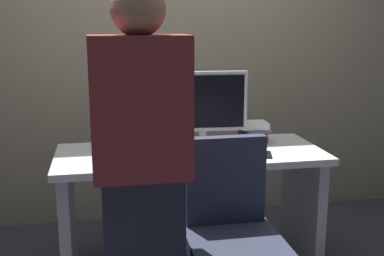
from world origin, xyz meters
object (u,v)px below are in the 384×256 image
Objects in this scene: cup_near_keyboard at (106,152)px; book_stack at (254,132)px; cell_phone at (265,155)px; person_at_desk at (142,178)px; cup_by_monitor at (101,141)px; keyboard at (177,156)px; monitor at (203,105)px; desk at (190,187)px; mouse at (235,152)px; office_chair at (232,247)px.

book_stack is (0.92, 0.26, 0.01)m from cup_near_keyboard.
cell_phone is at bearing -95.85° from book_stack.
person_at_desk reaches higher than cup_by_monitor.
cup_by_monitor reaches higher than keyboard.
monitor is at bearing -4.78° from cup_by_monitor.
cup_near_keyboard is at bearing -167.16° from desk.
cell_phone is (0.50, -0.04, -0.01)m from keyboard.
mouse is 1.05× the size of cup_by_monitor.
keyboard is 2.99× the size of cell_phone.
cup_near_keyboard is 0.96m from book_stack.
mouse is 0.72m from cup_near_keyboard.
office_chair reaches higher than keyboard.
office_chair is at bearing -42.72° from cup_near_keyboard.
cup_by_monitor is (-0.61, 0.05, -0.21)m from monitor.
monitor is 2.76× the size of book_stack.
monitor reaches higher than office_chair.
monitor reaches higher than cell_phone.
office_chair is 0.60m from person_at_desk.
person_at_desk reaches higher than desk.
keyboard is 4.30× the size of mouse.
book_stack reaches higher than cup_near_keyboard.
monitor is 5.70× the size of cup_by_monitor.
office_chair reaches higher than mouse.
cup_by_monitor is at bearing 158.78° from mouse.
cup_by_monitor is at bearing 126.94° from office_chair.
monitor is (0.09, 0.10, 0.48)m from desk.
desk is 0.89m from person_at_desk.
monitor is 0.65m from cup_near_keyboard.
desk is 2.88× the size of monitor.
monitor is 1.26× the size of keyboard.
desk is at bearing 149.52° from mouse.
cell_phone is (0.91, -0.32, -0.04)m from cup_by_monitor.
monitor is (0.44, 0.85, 0.15)m from person_at_desk.
monitor reaches higher than book_stack.
office_chair is at bearing -53.06° from cup_by_monitor.
person_at_desk is at bearing -133.36° from mouse.
office_chair is 9.40× the size of mouse.
cell_phone reaches higher than desk.
keyboard is at bearing -34.36° from cup_by_monitor.
cup_near_keyboard is (-0.49, -0.11, 0.27)m from desk.
mouse is (0.14, -0.24, -0.24)m from monitor.
person_at_desk is at bearing -117.40° from monitor.
monitor is at bearing 120.01° from mouse.
cup_by_monitor is at bearing 175.90° from cell_phone.
mouse reaches higher than cell_phone.
keyboard is at bearing 109.52° from office_chair.
book_stack is 1.36× the size of cell_phone.
office_chair reaches higher than desk.
keyboard is 0.39m from cup_near_keyboard.
desk is 0.28m from keyboard.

